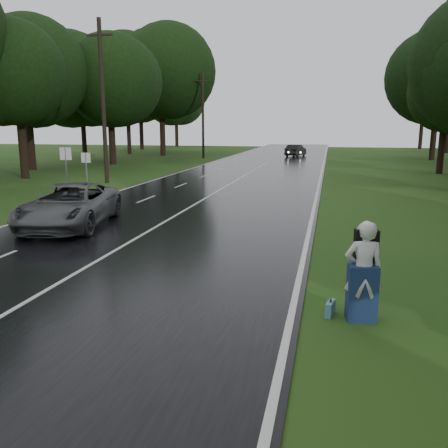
# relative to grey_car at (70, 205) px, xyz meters

# --- Properties ---
(ground) EXTENTS (160.00, 160.00, 0.00)m
(ground) POSITION_rel_grey_car_xyz_m (3.27, -6.94, -0.86)
(ground) COLOR #284915
(ground) RESTS_ON ground
(road) EXTENTS (12.00, 140.00, 0.04)m
(road) POSITION_rel_grey_car_xyz_m (3.27, 13.06, -0.84)
(road) COLOR black
(road) RESTS_ON ground
(lane_center) EXTENTS (0.12, 140.00, 0.01)m
(lane_center) POSITION_rel_grey_car_xyz_m (3.27, 13.06, -0.81)
(lane_center) COLOR silver
(lane_center) RESTS_ON road
(grey_car) EXTENTS (3.72, 6.27, 1.63)m
(grey_car) POSITION_rel_grey_car_xyz_m (0.00, 0.00, 0.00)
(grey_car) COLOR #565A5B
(grey_car) RESTS_ON road
(far_car) EXTENTS (2.52, 4.69, 1.47)m
(far_car) POSITION_rel_grey_car_xyz_m (5.43, 44.37, -0.08)
(far_car) COLOR black
(far_car) RESTS_ON road
(hitchhiker) EXTENTS (0.82, 0.76, 2.06)m
(hitchhiker) POSITION_rel_grey_car_xyz_m (10.46, -6.73, 0.10)
(hitchhiker) COLOR silver
(hitchhiker) RESTS_ON ground
(suitcase) EXTENTS (0.21, 0.45, 0.31)m
(suitcase) POSITION_rel_grey_car_xyz_m (9.85, -6.64, -0.70)
(suitcase) COLOR teal
(suitcase) RESTS_ON ground
(utility_pole_mid) EXTENTS (1.80, 0.28, 10.68)m
(utility_pole_mid) POSITION_rel_grey_car_xyz_m (-5.23, 13.57, -0.86)
(utility_pole_mid) COLOR black
(utility_pole_mid) RESTS_ON ground
(utility_pole_far) EXTENTS (1.80, 0.28, 9.98)m
(utility_pole_far) POSITION_rel_grey_car_xyz_m (-5.23, 38.94, -0.86)
(utility_pole_far) COLOR black
(utility_pole_far) RESTS_ON ground
(road_sign_a) EXTENTS (0.66, 0.10, 2.74)m
(road_sign_a) POSITION_rel_grey_car_xyz_m (-3.93, 6.42, -0.86)
(road_sign_a) COLOR white
(road_sign_a) RESTS_ON ground
(road_sign_b) EXTENTS (0.56, 0.10, 2.35)m
(road_sign_b) POSITION_rel_grey_car_xyz_m (-3.93, 8.52, -0.86)
(road_sign_b) COLOR white
(road_sign_b) RESTS_ON ground
(tree_left_d) EXTENTS (9.04, 9.04, 14.13)m
(tree_left_d) POSITION_rel_grey_car_xyz_m (-12.52, 14.88, -0.86)
(tree_left_d) COLOR black
(tree_left_d) RESTS_ON ground
(tree_left_e) EXTENTS (9.19, 9.19, 14.36)m
(tree_left_e) POSITION_rel_grey_car_xyz_m (-11.86, 28.27, -0.86)
(tree_left_e) COLOR black
(tree_left_e) RESTS_ON ground
(tree_left_f) EXTENTS (11.72, 11.72, 18.31)m
(tree_left_f) POSITION_rel_grey_car_xyz_m (-11.67, 42.57, -0.86)
(tree_left_f) COLOR black
(tree_left_f) RESTS_ON ground
(tree_right_e) EXTENTS (7.75, 7.75, 12.12)m
(tree_right_e) POSITION_rel_grey_car_xyz_m (18.50, 25.31, -0.86)
(tree_right_e) COLOR black
(tree_right_e) RESTS_ON ground
(tree_right_f) EXTENTS (9.99, 9.99, 15.61)m
(tree_right_f) POSITION_rel_grey_car_xyz_m (21.07, 41.85, -0.86)
(tree_right_f) COLOR black
(tree_right_f) RESTS_ON ground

